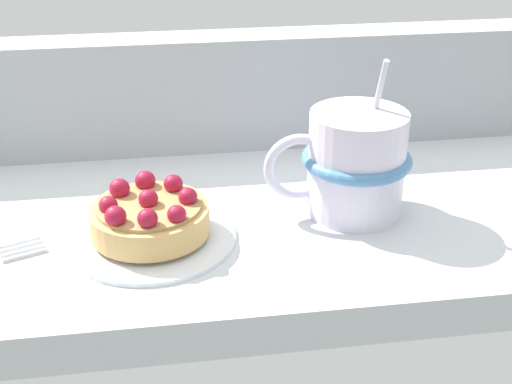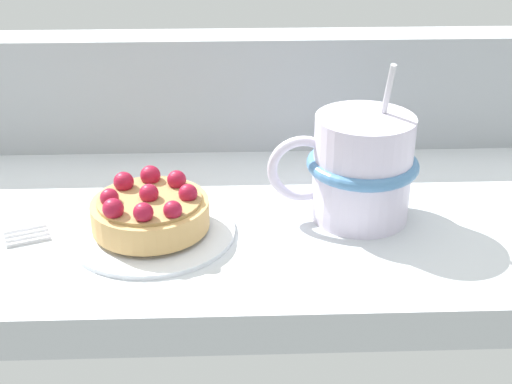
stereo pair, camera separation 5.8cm
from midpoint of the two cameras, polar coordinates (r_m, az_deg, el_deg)
ground_plane at (r=63.87cm, az=0.65°, el=-2.35°), size 77.51×33.21×3.39cm
window_rail_back at (r=73.69cm, az=0.16°, el=8.15°), size 75.96×5.09×11.67cm
dessert_plate at (r=58.46cm, az=-5.75°, el=-3.15°), size 13.78×13.78×0.80cm
raspberry_tart at (r=57.54cm, az=-5.87°, el=-1.51°), size 9.60×9.60×3.86cm
coffee_mug at (r=60.07cm, az=11.02°, el=1.89°), size 12.69×9.39×13.62cm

